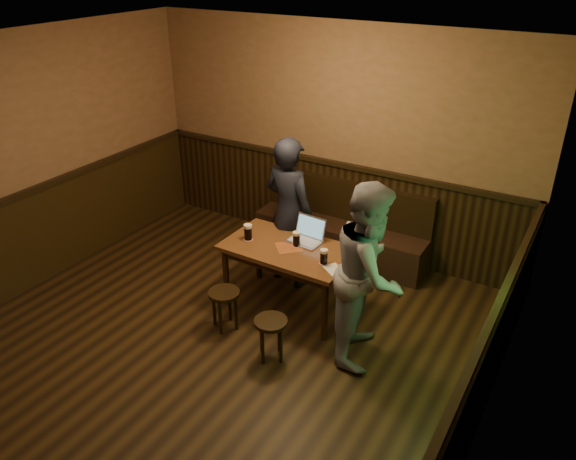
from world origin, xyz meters
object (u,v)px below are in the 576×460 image
Objects in this scene: stool_left at (224,299)px; stool_right at (271,328)px; pint_mid at (296,239)px; bench at (341,233)px; pint_right at (324,257)px; pub_table at (289,255)px; person_grey at (369,273)px; pint_left at (248,232)px; laptop at (307,235)px; person_suit at (289,213)px.

stool_left is 0.68m from stool_right.
stool_right is 1.03m from pint_mid.
bench is 1.56m from pint_right.
pub_table is at bearing 109.41° from stool_right.
pint_right is 0.57m from person_grey.
pint_left is at bearing 98.88° from stool_left.
stool_left is 1.14× the size of laptop.
person_suit is at bearing 152.37° from laptop.
person_grey is at bearing -7.60° from pint_left.
laptop is 0.43m from person_suit.
person_grey is at bearing -19.44° from pint_mid.
stool_right is at bearing -82.20° from bench.
pint_left is at bearing -108.59° from bench.
stool_right is 1.06m from person_grey.
stool_right is at bearing 123.22° from person_suit.
stool_right is at bearing -13.79° from stool_left.
bench is 13.89× the size of pint_right.
person_grey is at bearing 15.89° from stool_left.
stool_left is 0.25× the size of person_grey.
pint_right is at bearing 151.79° from person_suit.
person_grey is at bearing 37.51° from stool_right.
pub_table is 3.18× the size of stool_left.
pint_mid is 1.02m from person_grey.
pint_left is 0.10× the size of person_suit.
pint_mid is 0.43× the size of laptop.
person_grey reaches higher than pint_right.
pub_table is at bearing 129.85° from person_suit.
bench reaches higher than stool_left.
bench reaches higher than pint_right.
person_suit is (0.19, 0.53, 0.06)m from pint_left.
pint_right is 0.09× the size of person_suit.
pint_left reaches higher than pint_right.
laptop reaches higher than pint_right.
person_suit is (-0.73, 0.57, 0.07)m from pint_right.
pint_left is at bearing -145.87° from laptop.
pint_left is (-0.09, 0.59, 0.47)m from stool_left.
stool_right is 1.50m from person_suit.
laptop is at bearing 100.73° from stool_right.
stool_left is at bearing 94.66° from person_suit.
pub_table is 3.21× the size of stool_right.
laptop reaches higher than bench.
person_suit is at bearing 47.87° from person_grey.
stool_left is at bearing -81.12° from pint_left.
person_grey reaches higher than pint_mid.
pint_left reaches higher than stool_right.
pint_mid is 1.02× the size of pint_right.
pub_table is 0.29m from laptop.
bench is 13.63× the size of pint_mid.
pint_mid is at bearing 53.89° from pub_table.
stool_left is 1.53m from person_grey.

